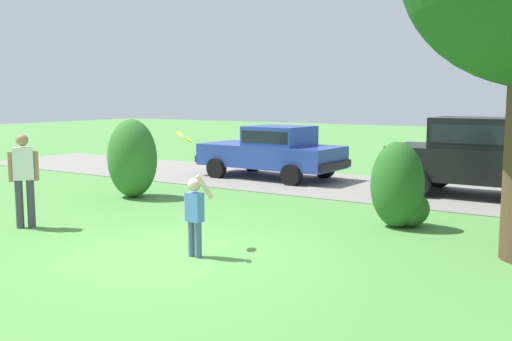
# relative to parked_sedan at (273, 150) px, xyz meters

# --- Properties ---
(ground_plane) EXTENTS (80.00, 80.00, 0.00)m
(ground_plane) POSITION_rel_parked_sedan_xyz_m (3.04, -8.05, -0.85)
(ground_plane) COLOR #518E42
(driveway_strip) EXTENTS (28.00, 4.40, 0.02)m
(driveway_strip) POSITION_rel_parked_sedan_xyz_m (3.04, -0.20, -0.84)
(driveway_strip) COLOR gray
(driveway_strip) RESTS_ON ground
(shrub_near_tree) EXTENTS (1.25, 1.11, 1.89)m
(shrub_near_tree) POSITION_rel_parked_sedan_xyz_m (-1.21, -4.58, 0.10)
(shrub_near_tree) COLOR #33702B
(shrub_near_tree) RESTS_ON ground
(shrub_centre_left) EXTENTS (1.05, 1.00, 1.60)m
(shrub_centre_left) POSITION_rel_parked_sedan_xyz_m (5.31, -4.29, -0.15)
(shrub_centre_left) COLOR #286023
(shrub_centre_left) RESTS_ON ground
(parked_sedan) EXTENTS (4.47, 2.23, 1.56)m
(parked_sedan) POSITION_rel_parked_sedan_xyz_m (0.00, 0.00, 0.00)
(parked_sedan) COLOR #28429E
(parked_sedan) RESTS_ON ground
(parked_suv) EXTENTS (4.71, 2.12, 1.92)m
(parked_suv) POSITION_rel_parked_sedan_xyz_m (6.00, -0.06, 0.23)
(parked_suv) COLOR black
(parked_suv) RESTS_ON ground
(child_thrower) EXTENTS (0.46, 0.26, 1.29)m
(child_thrower) POSITION_rel_parked_sedan_xyz_m (3.39, -7.96, -0.13)
(child_thrower) COLOR #4C608C
(child_thrower) RESTS_ON ground
(frisbee) EXTENTS (0.30, 0.27, 0.23)m
(frisbee) POSITION_rel_parked_sedan_xyz_m (2.82, -7.49, 0.93)
(frisbee) COLOR yellow
(adult_onlooker) EXTENTS (0.40, 0.43, 1.74)m
(adult_onlooker) POSITION_rel_parked_sedan_xyz_m (-0.51, -8.08, 0.13)
(adult_onlooker) COLOR #3F3F4C
(adult_onlooker) RESTS_ON ground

